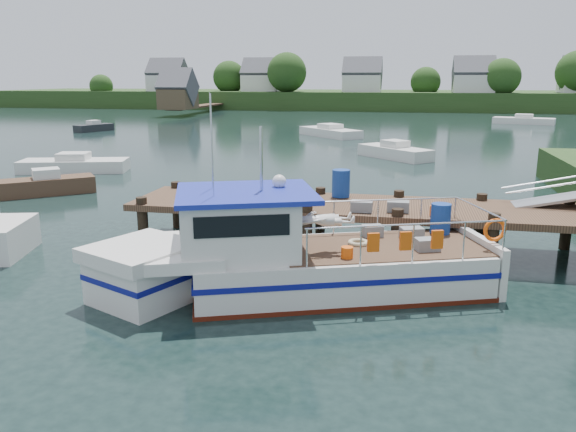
% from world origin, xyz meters
% --- Properties ---
extents(ground_plane, '(160.00, 160.00, 0.00)m').
position_xyz_m(ground_plane, '(0.00, 0.00, 0.00)').
color(ground_plane, black).
extents(far_shore, '(140.00, 42.55, 9.22)m').
position_xyz_m(far_shore, '(0.01, 82.37, 2.10)').
color(far_shore, '#28431B').
rests_on(far_shore, ground).
extents(dock, '(16.60, 3.00, 4.78)m').
position_xyz_m(dock, '(6.51, 0.01, 2.24)').
color(dock, '#493222').
rests_on(dock, ground).
extents(lobster_boat, '(9.62, 5.62, 4.75)m').
position_xyz_m(lobster_boat, '(-0.45, -3.89, 0.86)').
color(lobster_boat, silver).
rests_on(lobster_boat, ground).
extents(moored_rowboat, '(3.91, 3.56, 1.15)m').
position_xyz_m(moored_rowboat, '(-13.42, 5.52, 0.43)').
color(moored_rowboat, '#493222').
rests_on(moored_rowboat, ground).
extents(moored_far, '(6.87, 3.98, 1.11)m').
position_xyz_m(moored_far, '(15.23, 51.87, 0.41)').
color(moored_far, silver).
rests_on(moored_far, ground).
extents(moored_a, '(6.02, 3.39, 1.05)m').
position_xyz_m(moored_a, '(-15.76, 11.38, 0.39)').
color(moored_a, silver).
rests_on(moored_a, ground).
extents(moored_b, '(4.99, 5.02, 1.17)m').
position_xyz_m(moored_b, '(1.52, 20.38, 0.43)').
color(moored_b, silver).
rests_on(moored_b, ground).
extents(moored_d, '(6.16, 6.34, 1.12)m').
position_xyz_m(moored_d, '(-4.40, 33.46, 0.42)').
color(moored_d, silver).
rests_on(moored_d, ground).
extents(moored_e, '(2.66, 4.07, 1.07)m').
position_xyz_m(moored_e, '(-27.63, 33.78, 0.39)').
color(moored_e, black).
rests_on(moored_e, ground).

